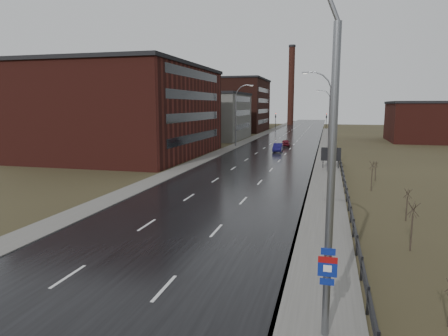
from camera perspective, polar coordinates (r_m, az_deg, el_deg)
The scene contains 24 objects.
ground at distance 15.56m, azimuth -23.19°, elevation -20.99°, with size 320.00×320.00×0.00m, color #2D2819.
road at distance 71.42m, azimuth 7.57°, elevation 2.76°, with size 14.00×300.00×0.06m, color black.
sidewalk_right at distance 46.10m, azimuth 14.35°, elevation -0.72°, with size 3.20×180.00×0.18m, color #595651.
curb_right at distance 46.13m, azimuth 12.46°, elevation -0.64°, with size 0.16×180.00×0.18m, color slate.
sidewalk_left at distance 72.87m, azimuth 1.16°, elevation 2.98°, with size 2.40×260.00×0.12m, color #595651.
warehouse_near at distance 62.92m, azimuth -13.64°, elevation 7.92°, with size 22.44×28.56×13.50m.
warehouse_mid at distance 92.44m, azimuth -2.17°, elevation 7.46°, with size 16.32×20.40×10.50m.
warehouse_far at distance 122.64m, azimuth -0.35°, elevation 8.99°, with size 26.52×24.48×15.50m.
building_right at distance 95.05m, azimuth 27.92°, elevation 5.88°, with size 18.36×16.32×8.50m.
smokestack at distance 161.35m, azimuth 9.57°, elevation 11.60°, with size 2.70×2.70×30.70m.
streetlight_main at distance 12.58m, azimuth 13.71°, elevation 1.73°, with size 3.91×0.29×12.11m.
streetlight_right_mid at distance 46.53m, azimuth 14.51°, elevation 6.48°, with size 3.36×0.28×11.35m.
streetlight_left at distance 74.33m, azimuth 1.91°, elevation 7.56°, with size 3.36×0.28×11.35m.
streetlight_right_far at distance 100.51m, azimuth 14.65°, elevation 7.63°, with size 3.36×0.28×11.35m.
guardrail at distance 29.66m, azimuth 17.45°, elevation -4.89°, with size 0.10×53.05×1.10m.
shrub_c at distance 23.21m, azimuth 25.27°, elevation -7.40°, with size 0.62×0.66×2.63m.
shrub_d at distance 29.03m, azimuth 24.67°, elevation -4.69°, with size 0.52×0.55×2.18m.
shrub_e at distance 37.97m, azimuth 20.38°, elevation -0.96°, with size 0.64×0.67×2.71m.
shrub_f at distance 43.08m, azimuth 20.84°, elevation -0.38°, with size 0.48×0.50×2.00m.
billboard at distance 49.25m, azimuth 15.03°, elevation 1.83°, with size 2.31×0.17×2.64m.
traffic_light_left at distance 131.58m, azimuth 7.39°, elevation 7.54°, with size 0.58×2.73×5.30m.
traffic_light_right at distance 130.53m, azimuth 14.43°, elevation 7.32°, with size 0.58×2.73×5.30m.
car_near at distance 66.46m, azimuth 7.70°, elevation 2.87°, with size 1.45×4.16×1.37m, color #110E46.
car_far at distance 75.53m, azimuth 8.83°, elevation 3.54°, with size 1.54×3.83×1.30m, color #500D18.
Camera 1 is at (8.65, -10.49, 7.57)m, focal length 32.00 mm.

